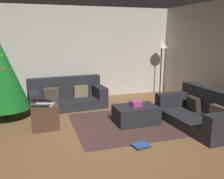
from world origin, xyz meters
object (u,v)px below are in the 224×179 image
object	(u,v)px
couch_right	(203,113)
tv_remote	(134,106)
laptop	(43,103)
side_table	(45,117)
couch_left	(67,96)
corner_lamp	(162,48)
christmas_tree	(2,75)
book_stack	(141,146)
ottoman	(136,115)
gift_box	(136,104)

from	to	relation	value
couch_right	tv_remote	xyz separation A→B (m)	(-1.29, 0.57, 0.10)
laptop	side_table	bearing A→B (deg)	70.97
couch_left	corner_lamp	xyz separation A→B (m)	(2.94, 0.46, 1.14)
corner_lamp	couch_right	bearing A→B (deg)	-99.97
side_table	corner_lamp	world-z (taller)	corner_lamp
christmas_tree	couch_right	bearing A→B (deg)	-23.62
couch_right	side_table	distance (m)	3.19
couch_left	corner_lamp	bearing A→B (deg)	-175.50
book_stack	laptop	bearing A→B (deg)	139.01
ottoman	christmas_tree	bearing A→B (deg)	156.57
couch_left	laptop	bearing A→B (deg)	61.88
couch_left	side_table	distance (m)	1.52
couch_right	christmas_tree	bearing A→B (deg)	64.09
side_table	ottoman	bearing A→B (deg)	-8.11
gift_box	side_table	size ratio (longest dim) A/B	0.41
tv_remote	christmas_tree	bearing A→B (deg)	158.24
couch_left	side_table	size ratio (longest dim) A/B	3.75
ottoman	christmas_tree	distance (m)	2.99
tv_remote	laptop	distance (m)	1.83
tv_remote	corner_lamp	xyz separation A→B (m)	(1.76, 2.09, 1.05)
tv_remote	book_stack	distance (m)	1.21
couch_left	tv_remote	size ratio (longest dim) A/B	12.18
corner_lamp	laptop	bearing A→B (deg)	-151.86
couch_left	side_table	world-z (taller)	couch_left
christmas_tree	book_stack	distance (m)	3.33
side_table	laptop	bearing A→B (deg)	-109.03
book_stack	couch_left	bearing A→B (deg)	107.13
christmas_tree	laptop	world-z (taller)	christmas_tree
book_stack	ottoman	bearing A→B (deg)	71.09
ottoman	side_table	xyz separation A→B (m)	(-1.84, 0.26, 0.06)
book_stack	corner_lamp	xyz separation A→B (m)	(2.09, 3.20, 1.40)
tv_remote	gift_box	bearing A→B (deg)	-12.70
gift_box	laptop	xyz separation A→B (m)	(-1.86, 0.19, 0.12)
gift_box	corner_lamp	size ratio (longest dim) A/B	0.13
couch_left	tv_remote	distance (m)	2.01
couch_right	side_table	world-z (taller)	couch_right
ottoman	book_stack	size ratio (longest dim) A/B	2.92
christmas_tree	corner_lamp	xyz separation A→B (m)	(4.36, 0.96, 0.45)
corner_lamp	tv_remote	bearing A→B (deg)	-130.06
gift_box	christmas_tree	world-z (taller)	christmas_tree
ottoman	christmas_tree	world-z (taller)	christmas_tree
couch_left	ottoman	bearing A→B (deg)	122.10
ottoman	christmas_tree	xyz separation A→B (m)	(-2.64, 1.15, 0.80)
gift_box	book_stack	world-z (taller)	gift_box
couch_left	corner_lamp	world-z (taller)	corner_lamp
tv_remote	corner_lamp	bearing A→B (deg)	51.60
book_stack	gift_box	bearing A→B (deg)	71.25
tv_remote	side_table	bearing A→B (deg)	173.94
ottoman	couch_right	bearing A→B (deg)	-24.03
couch_right	christmas_tree	size ratio (longest dim) A/B	1.03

